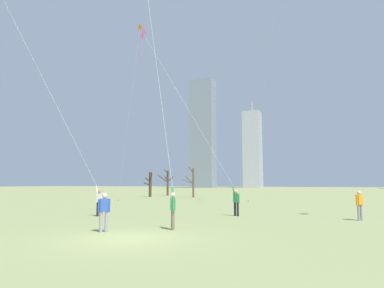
{
  "coord_description": "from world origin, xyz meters",
  "views": [
    {
      "loc": [
        7.23,
        -10.9,
        2.02
      ],
      "look_at": [
        0.0,
        6.0,
        4.15
      ],
      "focal_mm": 31.81,
      "sensor_mm": 36.0,
      "label": 1
    }
  ],
  "objects_px": {
    "bystander_watching_nearby": "(360,204)",
    "kite_flyer_far_back_blue": "(165,147)",
    "kite_flyer_midfield_center_pink": "(215,162)",
    "bare_tree_right_of_center": "(167,182)",
    "distant_kite_high_overhead_orange": "(137,50)",
    "bystander_strolling_midfield": "(104,210)",
    "bare_tree_leftmost": "(150,184)",
    "kite_flyer_midfield_right_green": "(85,171)",
    "bare_tree_center": "(193,182)"
  },
  "relations": [
    {
      "from": "distant_kite_high_overhead_orange",
      "to": "bare_tree_center",
      "type": "distance_m",
      "value": 20.09
    },
    {
      "from": "kite_flyer_far_back_blue",
      "to": "bare_tree_center",
      "type": "distance_m",
      "value": 34.24
    },
    {
      "from": "distant_kite_high_overhead_orange",
      "to": "bystander_strolling_midfield",
      "type": "bearing_deg",
      "value": -60.05
    },
    {
      "from": "distant_kite_high_overhead_orange",
      "to": "kite_flyer_midfield_right_green",
      "type": "bearing_deg",
      "value": -67.1
    },
    {
      "from": "kite_flyer_midfield_right_green",
      "to": "bare_tree_right_of_center",
      "type": "distance_m",
      "value": 35.85
    },
    {
      "from": "kite_flyer_midfield_center_pink",
      "to": "bare_tree_right_of_center",
      "type": "xyz_separation_m",
      "value": [
        -18.89,
        29.75,
        -1.12
      ]
    },
    {
      "from": "kite_flyer_midfield_center_pink",
      "to": "bystander_watching_nearby",
      "type": "relative_size",
      "value": 9.62
    },
    {
      "from": "kite_flyer_far_back_blue",
      "to": "bare_tree_right_of_center",
      "type": "xyz_separation_m",
      "value": [
        -18.97,
        37.01,
        -1.43
      ]
    },
    {
      "from": "bystander_watching_nearby",
      "to": "kite_flyer_far_back_blue",
      "type": "bearing_deg",
      "value": -141.33
    },
    {
      "from": "kite_flyer_midfield_right_green",
      "to": "distant_kite_high_overhead_orange",
      "type": "height_order",
      "value": "distant_kite_high_overhead_orange"
    },
    {
      "from": "distant_kite_high_overhead_orange",
      "to": "bare_tree_leftmost",
      "type": "distance_m",
      "value": 20.21
    },
    {
      "from": "kite_flyer_midfield_center_pink",
      "to": "bare_tree_center",
      "type": "relative_size",
      "value": 3.5
    },
    {
      "from": "kite_flyer_midfield_center_pink",
      "to": "distant_kite_high_overhead_orange",
      "type": "bearing_deg",
      "value": 138.41
    },
    {
      "from": "kite_flyer_midfield_right_green",
      "to": "bare_tree_center",
      "type": "bearing_deg",
      "value": 99.38
    },
    {
      "from": "bystander_watching_nearby",
      "to": "distant_kite_high_overhead_orange",
      "type": "bearing_deg",
      "value": 149.96
    },
    {
      "from": "bare_tree_leftmost",
      "to": "kite_flyer_midfield_center_pink",
      "type": "bearing_deg",
      "value": -51.81
    },
    {
      "from": "distant_kite_high_overhead_orange",
      "to": "kite_flyer_midfield_center_pink",
      "type": "bearing_deg",
      "value": -41.59
    },
    {
      "from": "kite_flyer_far_back_blue",
      "to": "distant_kite_high_overhead_orange",
      "type": "distance_m",
      "value": 28.87
    },
    {
      "from": "kite_flyer_midfield_right_green",
      "to": "bare_tree_right_of_center",
      "type": "bearing_deg",
      "value": 108.83
    },
    {
      "from": "kite_flyer_midfield_center_pink",
      "to": "kite_flyer_midfield_right_green",
      "type": "relative_size",
      "value": 0.87
    },
    {
      "from": "kite_flyer_midfield_right_green",
      "to": "bare_tree_leftmost",
      "type": "xyz_separation_m",
      "value": [
        -11.53,
        28.14,
        -0.84
      ]
    },
    {
      "from": "kite_flyer_midfield_right_green",
      "to": "bare_tree_right_of_center",
      "type": "height_order",
      "value": "kite_flyer_midfield_right_green"
    },
    {
      "from": "bare_tree_center",
      "to": "bare_tree_right_of_center",
      "type": "xyz_separation_m",
      "value": [
        -6.8,
        5.04,
        0.03
      ]
    },
    {
      "from": "kite_flyer_midfield_center_pink",
      "to": "distant_kite_high_overhead_orange",
      "type": "relative_size",
      "value": 0.72
    },
    {
      "from": "kite_flyer_midfield_center_pink",
      "to": "distant_kite_high_overhead_orange",
      "type": "distance_m",
      "value": 24.5
    },
    {
      "from": "bystander_watching_nearby",
      "to": "distant_kite_high_overhead_orange",
      "type": "distance_m",
      "value": 31.89
    },
    {
      "from": "bystander_watching_nearby",
      "to": "bare_tree_center",
      "type": "distance_m",
      "value": 32.6
    },
    {
      "from": "bare_tree_right_of_center",
      "to": "kite_flyer_midfield_center_pink",
      "type": "bearing_deg",
      "value": -57.59
    },
    {
      "from": "distant_kite_high_overhead_orange",
      "to": "bare_tree_leftmost",
      "type": "bearing_deg",
      "value": 111.3
    },
    {
      "from": "kite_flyer_far_back_blue",
      "to": "kite_flyer_midfield_right_green",
      "type": "bearing_deg",
      "value": 157.43
    },
    {
      "from": "kite_flyer_midfield_center_pink",
      "to": "bystander_strolling_midfield",
      "type": "height_order",
      "value": "kite_flyer_midfield_center_pink"
    },
    {
      "from": "bare_tree_right_of_center",
      "to": "kite_flyer_far_back_blue",
      "type": "bearing_deg",
      "value": -62.86
    },
    {
      "from": "kite_flyer_far_back_blue",
      "to": "bare_tree_center",
      "type": "bearing_deg",
      "value": 110.84
    },
    {
      "from": "distant_kite_high_overhead_orange",
      "to": "bare_tree_leftmost",
      "type": "height_order",
      "value": "distant_kite_high_overhead_orange"
    },
    {
      "from": "distant_kite_high_overhead_orange",
      "to": "bare_tree_right_of_center",
      "type": "height_order",
      "value": "distant_kite_high_overhead_orange"
    },
    {
      "from": "bare_tree_leftmost",
      "to": "distant_kite_high_overhead_orange",
      "type": "bearing_deg",
      "value": -68.7
    },
    {
      "from": "kite_flyer_midfield_right_green",
      "to": "distant_kite_high_overhead_orange",
      "type": "distance_m",
      "value": 24.18
    },
    {
      "from": "kite_flyer_midfield_center_pink",
      "to": "bystander_strolling_midfield",
      "type": "bearing_deg",
      "value": -99.22
    },
    {
      "from": "bare_tree_leftmost",
      "to": "bystander_strolling_midfield",
      "type": "bearing_deg",
      "value": -62.76
    },
    {
      "from": "kite_flyer_midfield_center_pink",
      "to": "bystander_strolling_midfield",
      "type": "xyz_separation_m",
      "value": [
        -1.56,
        -9.62,
        -2.54
      ]
    },
    {
      "from": "kite_flyer_midfield_right_green",
      "to": "bare_tree_right_of_center",
      "type": "xyz_separation_m",
      "value": [
        -11.57,
        33.93,
        -0.51
      ]
    },
    {
      "from": "kite_flyer_midfield_right_green",
      "to": "kite_flyer_far_back_blue",
      "type": "height_order",
      "value": "kite_flyer_far_back_blue"
    },
    {
      "from": "bystander_strolling_midfield",
      "to": "distant_kite_high_overhead_orange",
      "type": "distance_m",
      "value": 31.3
    },
    {
      "from": "bystander_watching_nearby",
      "to": "bare_tree_right_of_center",
      "type": "relative_size",
      "value": 0.37
    },
    {
      "from": "kite_flyer_far_back_blue",
      "to": "bare_tree_right_of_center",
      "type": "distance_m",
      "value": 41.61
    },
    {
      "from": "distant_kite_high_overhead_orange",
      "to": "bystander_watching_nearby",
      "type": "bearing_deg",
      "value": -30.04
    },
    {
      "from": "bare_tree_center",
      "to": "bystander_watching_nearby",
      "type": "bearing_deg",
      "value": -50.62
    },
    {
      "from": "kite_flyer_far_back_blue",
      "to": "kite_flyer_midfield_center_pink",
      "type": "bearing_deg",
      "value": 90.62
    },
    {
      "from": "bystander_strolling_midfield",
      "to": "bystander_watching_nearby",
      "type": "height_order",
      "value": "same"
    },
    {
      "from": "kite_flyer_far_back_blue",
      "to": "bystander_watching_nearby",
      "type": "bearing_deg",
      "value": 38.67
    }
  ]
}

